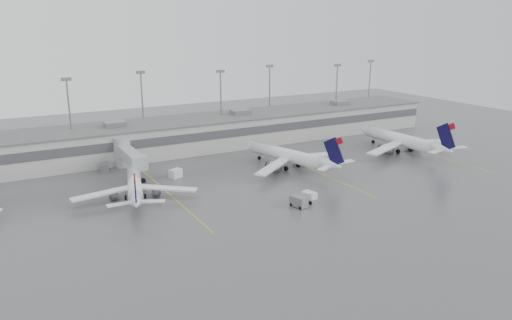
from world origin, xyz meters
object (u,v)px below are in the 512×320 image
jet_mid_right (291,156)px  baggage_tug (309,198)px  jet_far_right (404,140)px  jet_mid_left (135,185)px

jet_mid_right → baggage_tug: jet_mid_right is taller
jet_far_right → jet_mid_right: bearing=176.7°
jet_mid_left → baggage_tug: size_ratio=7.47×
jet_mid_right → baggage_tug: 22.69m
jet_mid_left → jet_far_right: 71.73m
jet_mid_left → jet_mid_right: jet_mid_right is taller
baggage_tug → jet_mid_right: bearing=52.0°
jet_far_right → baggage_tug: (-43.05, -19.11, -2.53)m
jet_mid_left → jet_mid_right: (37.65, 2.71, 0.41)m
jet_mid_left → jet_far_right: jet_far_right is taller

